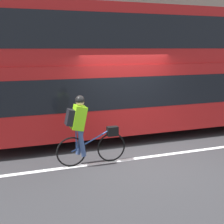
% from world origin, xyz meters
% --- Properties ---
extents(ground_plane, '(80.00, 80.00, 0.00)m').
position_xyz_m(ground_plane, '(0.00, 0.00, 0.00)').
color(ground_plane, '#2D2D30').
extents(road_center_line, '(50.00, 0.14, 0.01)m').
position_xyz_m(road_center_line, '(0.00, 0.13, 0.00)').
color(road_center_line, silver).
rests_on(road_center_line, ground_plane).
extents(sidewalk_curb, '(60.00, 2.56, 0.14)m').
position_xyz_m(sidewalk_curb, '(0.00, 5.96, 0.07)').
color(sidewalk_curb, '#A8A399').
rests_on(sidewalk_curb, ground_plane).
extents(building_facade, '(60.00, 0.30, 6.73)m').
position_xyz_m(building_facade, '(0.00, 7.39, 3.37)').
color(building_facade, gray).
rests_on(building_facade, ground_plane).
extents(bus, '(10.05, 2.44, 3.82)m').
position_xyz_m(bus, '(1.19, 2.29, 2.12)').
color(bus, black).
rests_on(bus, ground_plane).
extents(cyclist_on_bike, '(1.67, 0.32, 1.64)m').
position_xyz_m(cyclist_on_bike, '(-1.42, 0.17, 0.88)').
color(cyclist_on_bike, black).
rests_on(cyclist_on_bike, ground_plane).
extents(street_sign_post, '(0.36, 0.09, 2.61)m').
position_xyz_m(street_sign_post, '(-2.19, 5.83, 1.59)').
color(street_sign_post, '#59595B').
rests_on(street_sign_post, sidewalk_curb).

